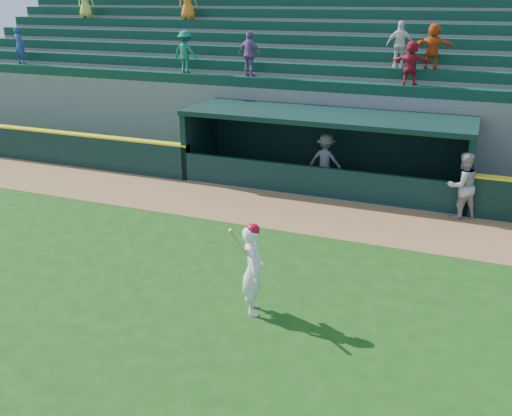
# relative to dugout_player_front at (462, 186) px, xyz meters

# --- Properties ---
(ground) EXTENTS (120.00, 120.00, 0.00)m
(ground) POSITION_rel_dugout_player_front_xyz_m (-4.47, -6.30, -0.97)
(ground) COLOR #194511
(ground) RESTS_ON ground
(warning_track) EXTENTS (40.00, 3.00, 0.01)m
(warning_track) POSITION_rel_dugout_player_front_xyz_m (-4.47, -1.40, -0.97)
(warning_track) COLOR olive
(warning_track) RESTS_ON ground
(field_wall_left) EXTENTS (15.50, 0.30, 1.20)m
(field_wall_left) POSITION_rel_dugout_player_front_xyz_m (-16.72, 0.25, -0.37)
(field_wall_left) COLOR black
(field_wall_left) RESTS_ON ground
(wall_stripe_left) EXTENTS (15.50, 0.32, 0.06)m
(wall_stripe_left) POSITION_rel_dugout_player_front_xyz_m (-16.72, 0.25, 0.26)
(wall_stripe_left) COLOR yellow
(wall_stripe_left) RESTS_ON field_wall_left
(dugout_player_front) EXTENTS (1.20, 1.14, 1.94)m
(dugout_player_front) POSITION_rel_dugout_player_front_xyz_m (0.00, 0.00, 0.00)
(dugout_player_front) COLOR #A8A8A3
(dugout_player_front) RESTS_ON ground
(dugout_player_inside) EXTENTS (1.16, 0.72, 1.74)m
(dugout_player_inside) POSITION_rel_dugout_player_front_xyz_m (-4.44, 1.53, -0.10)
(dugout_player_inside) COLOR #979792
(dugout_player_inside) RESTS_ON ground
(dugout) EXTENTS (9.40, 2.80, 2.46)m
(dugout) POSITION_rel_dugout_player_front_xyz_m (-4.47, 1.70, 0.39)
(dugout) COLOR slate
(dugout) RESTS_ON ground
(stands) EXTENTS (34.50, 6.27, 7.62)m
(stands) POSITION_rel_dugout_player_front_xyz_m (-4.50, 6.26, 1.43)
(stands) COLOR slate
(stands) RESTS_ON ground
(batter_at_plate) EXTENTS (0.68, 0.85, 1.94)m
(batter_at_plate) POSITION_rel_dugout_player_front_xyz_m (-3.58, -7.09, -0.01)
(batter_at_plate) COLOR white
(batter_at_plate) RESTS_ON ground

